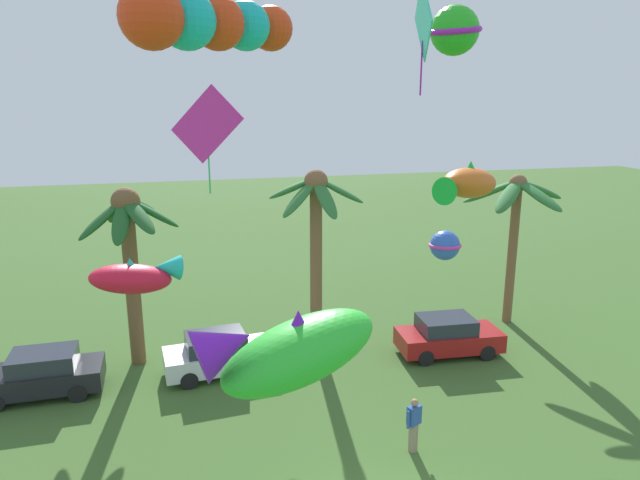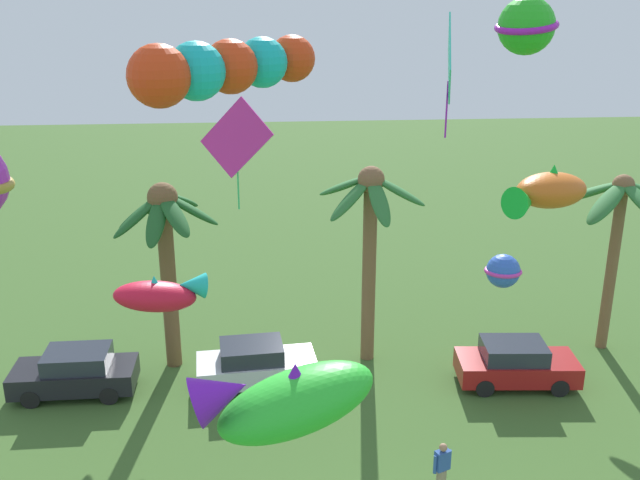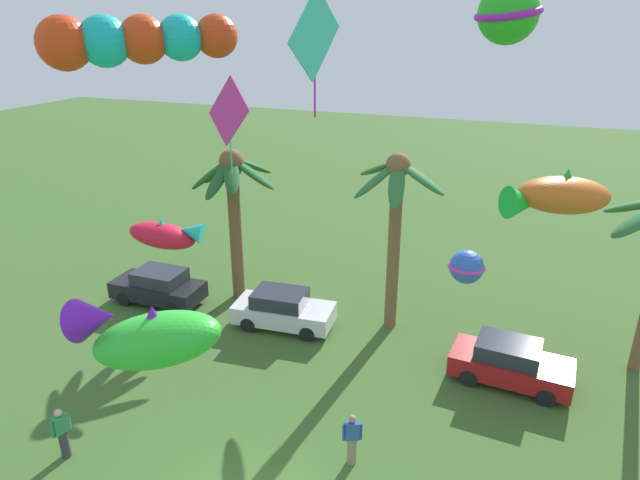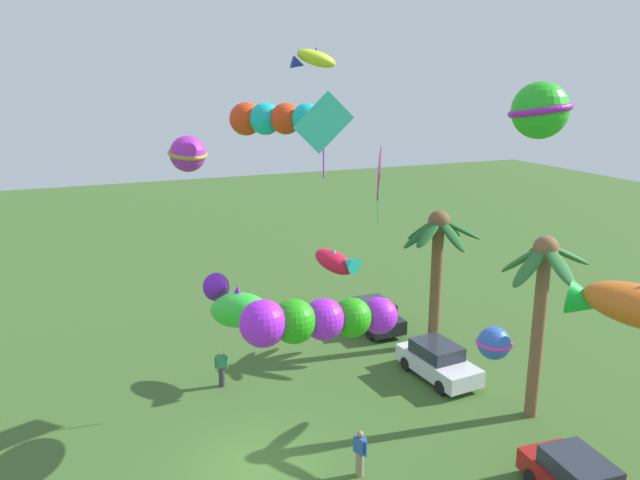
{
  "view_description": "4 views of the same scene",
  "coord_description": "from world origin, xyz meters",
  "px_view_note": "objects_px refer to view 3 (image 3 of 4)",
  "views": [
    {
      "loc": [
        -4.21,
        -9.82,
        9.5
      ],
      "look_at": [
        -0.41,
        4.61,
        5.79
      ],
      "focal_mm": 31.7,
      "sensor_mm": 36.0,
      "label": 1
    },
    {
      "loc": [
        -2.54,
        -12.29,
        12.41
      ],
      "look_at": [
        -1.24,
        3.75,
        6.84
      ],
      "focal_mm": 40.5,
      "sensor_mm": 36.0,
      "label": 2
    },
    {
      "loc": [
        5.27,
        -8.67,
        11.49
      ],
      "look_at": [
        0.28,
        4.52,
        5.82
      ],
      "focal_mm": 31.36,
      "sensor_mm": 36.0,
      "label": 3
    },
    {
      "loc": [
        17.36,
        -4.97,
        12.39
      ],
      "look_at": [
        -0.98,
        2.71,
        7.16
      ],
      "focal_mm": 34.91,
      "sensor_mm": 36.0,
      "label": 4
    }
  ],
  "objects_px": {
    "palm_tree_1": "(395,205)",
    "parked_car_0": "(510,363)",
    "spectator_0": "(62,433)",
    "kite_fish_3": "(167,235)",
    "palm_tree_2": "(233,191)",
    "parked_car_1": "(159,286)",
    "kite_fish_10": "(558,196)",
    "kite_fish_0": "(147,336)",
    "kite_tube_6": "(133,40)",
    "spectator_1": "(352,439)",
    "kite_ball_1": "(467,267)",
    "kite_ball_7": "(508,13)",
    "kite_diamond_8": "(229,113)",
    "kite_diamond_2": "(315,36)",
    "parked_car_2": "(283,309)"
  },
  "relations": [
    {
      "from": "kite_ball_7",
      "to": "kite_tube_6",
      "type": "bearing_deg",
      "value": -149.65
    },
    {
      "from": "kite_diamond_2",
      "to": "kite_fish_10",
      "type": "distance_m",
      "value": 9.71
    },
    {
      "from": "parked_car_0",
      "to": "spectator_0",
      "type": "height_order",
      "value": "spectator_0"
    },
    {
      "from": "kite_diamond_2",
      "to": "kite_fish_3",
      "type": "bearing_deg",
      "value": 152.75
    },
    {
      "from": "parked_car_1",
      "to": "kite_ball_1",
      "type": "relative_size",
      "value": 3.63
    },
    {
      "from": "spectator_0",
      "to": "kite_diamond_2",
      "type": "relative_size",
      "value": 0.65
    },
    {
      "from": "kite_ball_1",
      "to": "kite_diamond_2",
      "type": "relative_size",
      "value": 0.44
    },
    {
      "from": "kite_diamond_2",
      "to": "kite_diamond_8",
      "type": "relative_size",
      "value": 0.82
    },
    {
      "from": "palm_tree_2",
      "to": "kite_tube_6",
      "type": "bearing_deg",
      "value": -73.13
    },
    {
      "from": "palm_tree_1",
      "to": "kite_diamond_8",
      "type": "relative_size",
      "value": 2.37
    },
    {
      "from": "parked_car_1",
      "to": "spectator_0",
      "type": "height_order",
      "value": "spectator_0"
    },
    {
      "from": "kite_ball_7",
      "to": "kite_diamond_2",
      "type": "bearing_deg",
      "value": -124.07
    },
    {
      "from": "spectator_0",
      "to": "kite_fish_0",
      "type": "relative_size",
      "value": 0.4
    },
    {
      "from": "kite_fish_0",
      "to": "spectator_1",
      "type": "bearing_deg",
      "value": 34.83
    },
    {
      "from": "parked_car_0",
      "to": "kite_tube_6",
      "type": "height_order",
      "value": "kite_tube_6"
    },
    {
      "from": "kite_ball_7",
      "to": "kite_diamond_8",
      "type": "xyz_separation_m",
      "value": [
        -7.57,
        -0.64,
        -2.73
      ]
    },
    {
      "from": "palm_tree_1",
      "to": "parked_car_0",
      "type": "distance_m",
      "value": 6.73
    },
    {
      "from": "parked_car_0",
      "to": "kite_fish_10",
      "type": "relative_size",
      "value": 1.11
    },
    {
      "from": "kite_fish_0",
      "to": "kite_ball_7",
      "type": "bearing_deg",
      "value": 44.94
    },
    {
      "from": "parked_car_2",
      "to": "parked_car_1",
      "type": "bearing_deg",
      "value": -179.48
    },
    {
      "from": "kite_diamond_2",
      "to": "kite_diamond_8",
      "type": "distance_m",
      "value": 6.42
    },
    {
      "from": "spectator_1",
      "to": "kite_ball_1",
      "type": "xyz_separation_m",
      "value": [
        2.27,
        3.09,
        4.18
      ]
    },
    {
      "from": "spectator_1",
      "to": "kite_ball_7",
      "type": "xyz_separation_m",
      "value": [
        2.55,
        3.77,
        10.73
      ]
    },
    {
      "from": "spectator_0",
      "to": "kite_diamond_8",
      "type": "bearing_deg",
      "value": 66.11
    },
    {
      "from": "kite_fish_10",
      "to": "kite_fish_0",
      "type": "bearing_deg",
      "value": -134.53
    },
    {
      "from": "palm_tree_1",
      "to": "kite_ball_1",
      "type": "relative_size",
      "value": 6.48
    },
    {
      "from": "palm_tree_1",
      "to": "kite_tube_6",
      "type": "height_order",
      "value": "kite_tube_6"
    },
    {
      "from": "palm_tree_2",
      "to": "parked_car_1",
      "type": "xyz_separation_m",
      "value": [
        -2.93,
        -1.69,
        -4.07
      ]
    },
    {
      "from": "palm_tree_1",
      "to": "parked_car_1",
      "type": "height_order",
      "value": "palm_tree_1"
    },
    {
      "from": "kite_tube_6",
      "to": "kite_diamond_8",
      "type": "bearing_deg",
      "value": 88.63
    },
    {
      "from": "parked_car_0",
      "to": "parked_car_2",
      "type": "bearing_deg",
      "value": 175.68
    },
    {
      "from": "parked_car_1",
      "to": "spectator_0",
      "type": "distance_m",
      "value": 9.1
    },
    {
      "from": "spectator_0",
      "to": "kite_fish_3",
      "type": "xyz_separation_m",
      "value": [
        0.46,
        4.93,
        4.13
      ]
    },
    {
      "from": "palm_tree_2",
      "to": "spectator_1",
      "type": "bearing_deg",
      "value": -45.05
    },
    {
      "from": "spectator_0",
      "to": "kite_ball_1",
      "type": "bearing_deg",
      "value": 30.11
    },
    {
      "from": "palm_tree_2",
      "to": "kite_ball_1",
      "type": "xyz_separation_m",
      "value": [
        9.92,
        -4.57,
        0.17
      ]
    },
    {
      "from": "kite_fish_0",
      "to": "kite_tube_6",
      "type": "distance_m",
      "value": 6.63
    },
    {
      "from": "palm_tree_1",
      "to": "kite_diamond_2",
      "type": "height_order",
      "value": "kite_diamond_2"
    },
    {
      "from": "spectator_0",
      "to": "kite_fish_10",
      "type": "bearing_deg",
      "value": 35.07
    },
    {
      "from": "palm_tree_1",
      "to": "parked_car_2",
      "type": "height_order",
      "value": "palm_tree_1"
    },
    {
      "from": "parked_car_1",
      "to": "kite_diamond_2",
      "type": "distance_m",
      "value": 15.96
    },
    {
      "from": "kite_fish_0",
      "to": "palm_tree_2",
      "type": "bearing_deg",
      "value": 108.99
    },
    {
      "from": "kite_fish_0",
      "to": "kite_ball_1",
      "type": "height_order",
      "value": "kite_fish_0"
    },
    {
      "from": "parked_car_0",
      "to": "kite_diamond_2",
      "type": "relative_size",
      "value": 1.65
    },
    {
      "from": "kite_ball_7",
      "to": "kite_diamond_8",
      "type": "relative_size",
      "value": 0.78
    },
    {
      "from": "kite_fish_0",
      "to": "kite_ball_1",
      "type": "xyz_separation_m",
      "value": [
        6.31,
        5.91,
        0.21
      ]
    },
    {
      "from": "kite_ball_1",
      "to": "kite_ball_7",
      "type": "bearing_deg",
      "value": 67.22
    },
    {
      "from": "parked_car_1",
      "to": "kite_diamond_8",
      "type": "bearing_deg",
      "value": -27.14
    },
    {
      "from": "palm_tree_1",
      "to": "kite_ball_1",
      "type": "bearing_deg",
      "value": -55.33
    },
    {
      "from": "kite_fish_0",
      "to": "kite_tube_6",
      "type": "xyz_separation_m",
      "value": [
        -1.06,
        2.1,
        6.2
      ]
    }
  ]
}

